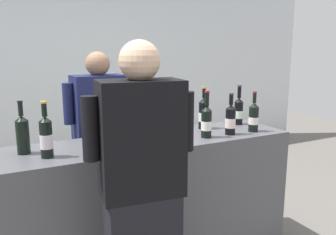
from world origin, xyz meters
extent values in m
cube|color=silver|center=(0.00, 2.60, 1.40)|extent=(8.00, 0.10, 2.80)
cube|color=#4C4C51|center=(0.00, 0.00, 0.50)|extent=(2.09, 0.55, 0.99)
cylinder|color=black|center=(-0.73, -0.08, 1.10)|extent=(0.07, 0.07, 0.22)
cone|color=black|center=(-0.73, -0.08, 1.23)|extent=(0.07, 0.07, 0.03)
cylinder|color=black|center=(-0.73, -0.08, 1.28)|extent=(0.03, 0.03, 0.08)
cylinder|color=#B79333|center=(-0.73, -0.08, 1.33)|extent=(0.03, 0.03, 0.01)
cylinder|color=silver|center=(-0.73, -0.08, 1.09)|extent=(0.07, 0.07, 0.09)
cylinder|color=black|center=(-0.45, -0.16, 1.10)|extent=(0.08, 0.08, 0.21)
cone|color=black|center=(-0.45, -0.16, 1.22)|extent=(0.08, 0.08, 0.03)
cylinder|color=black|center=(-0.45, -0.16, 1.28)|extent=(0.03, 0.03, 0.09)
cylinder|color=#333338|center=(-0.45, -0.16, 1.33)|extent=(0.03, 0.03, 0.01)
cylinder|color=black|center=(0.58, -0.13, 1.09)|extent=(0.08, 0.08, 0.20)
cone|color=black|center=(0.58, -0.13, 1.20)|extent=(0.08, 0.08, 0.03)
cylinder|color=black|center=(0.58, -0.13, 1.26)|extent=(0.03, 0.03, 0.08)
cylinder|color=#333338|center=(0.58, -0.13, 1.30)|extent=(0.04, 0.04, 0.01)
cylinder|color=beige|center=(0.58, -0.13, 1.08)|extent=(0.08, 0.08, 0.07)
cylinder|color=black|center=(0.80, -0.13, 1.09)|extent=(0.08, 0.08, 0.19)
cone|color=black|center=(0.80, -0.13, 1.20)|extent=(0.08, 0.08, 0.03)
cylinder|color=black|center=(0.80, -0.13, 1.26)|extent=(0.03, 0.03, 0.08)
cylinder|color=maroon|center=(0.80, -0.13, 1.30)|extent=(0.03, 0.03, 0.01)
cylinder|color=silver|center=(0.80, -0.13, 1.08)|extent=(0.08, 0.08, 0.06)
cylinder|color=black|center=(-0.85, 0.06, 1.10)|extent=(0.08, 0.08, 0.21)
cone|color=black|center=(-0.85, 0.06, 1.22)|extent=(0.08, 0.08, 0.03)
cylinder|color=black|center=(-0.85, 0.06, 1.27)|extent=(0.03, 0.03, 0.08)
cylinder|color=black|center=(-0.85, 0.06, 1.32)|extent=(0.03, 0.03, 0.01)
cylinder|color=black|center=(-0.05, -0.16, 1.09)|extent=(0.08, 0.08, 0.20)
cone|color=black|center=(-0.05, -0.16, 1.21)|extent=(0.08, 0.08, 0.03)
cylinder|color=black|center=(-0.05, -0.16, 1.26)|extent=(0.03, 0.03, 0.07)
cylinder|color=maroon|center=(-0.05, -0.16, 1.30)|extent=(0.03, 0.03, 0.01)
cylinder|color=silver|center=(-0.05, -0.16, 1.08)|extent=(0.08, 0.08, 0.06)
cylinder|color=black|center=(0.86, 0.13, 1.09)|extent=(0.07, 0.07, 0.19)
cone|color=black|center=(0.86, 0.13, 1.20)|extent=(0.07, 0.07, 0.03)
cylinder|color=black|center=(0.86, 0.13, 1.27)|extent=(0.03, 0.03, 0.10)
cylinder|color=#333338|center=(0.86, 0.13, 1.32)|extent=(0.04, 0.04, 0.01)
cylinder|color=silver|center=(0.86, 0.13, 1.08)|extent=(0.07, 0.07, 0.07)
cylinder|color=black|center=(-0.21, -0.01, 1.10)|extent=(0.08, 0.08, 0.21)
cone|color=black|center=(-0.21, -0.01, 1.22)|extent=(0.08, 0.08, 0.04)
cylinder|color=black|center=(-0.21, -0.01, 1.27)|extent=(0.03, 0.03, 0.08)
cylinder|color=maroon|center=(-0.21, -0.01, 1.32)|extent=(0.04, 0.04, 0.01)
cylinder|color=black|center=(0.37, -0.12, 1.09)|extent=(0.08, 0.08, 0.20)
cone|color=black|center=(0.37, -0.12, 1.21)|extent=(0.08, 0.08, 0.04)
cylinder|color=black|center=(0.37, -0.12, 1.28)|extent=(0.03, 0.03, 0.10)
cylinder|color=maroon|center=(0.37, -0.12, 1.33)|extent=(0.04, 0.04, 0.01)
cylinder|color=white|center=(0.37, -0.12, 1.08)|extent=(0.08, 0.08, 0.07)
cylinder|color=black|center=(0.51, 0.13, 1.10)|extent=(0.08, 0.08, 0.21)
cone|color=black|center=(0.51, 0.13, 1.23)|extent=(0.08, 0.08, 0.04)
cylinder|color=black|center=(0.51, 0.13, 1.28)|extent=(0.03, 0.03, 0.08)
cylinder|color=#B79333|center=(0.51, 0.13, 1.33)|extent=(0.03, 0.03, 0.01)
cylinder|color=silver|center=(0.51, 0.13, 1.09)|extent=(0.08, 0.08, 0.07)
cylinder|color=silver|center=(0.00, -0.06, 1.00)|extent=(0.07, 0.07, 0.00)
cylinder|color=silver|center=(0.00, -0.06, 1.04)|extent=(0.01, 0.01, 0.09)
ellipsoid|color=silver|center=(0.00, -0.06, 1.14)|extent=(0.07, 0.07, 0.10)
ellipsoid|color=maroon|center=(0.00, -0.06, 1.12)|extent=(0.05, 0.05, 0.04)
cube|color=black|center=(-0.23, 0.54, 0.43)|extent=(0.39, 0.26, 0.87)
cube|color=#191E47|center=(-0.23, 0.54, 1.15)|extent=(0.43, 0.26, 0.56)
sphere|color=#8C664C|center=(-0.23, 0.54, 1.51)|extent=(0.19, 0.19, 0.19)
cylinder|color=#191E47|center=(0.02, 0.55, 1.21)|extent=(0.08, 0.08, 0.32)
cylinder|color=#191E47|center=(-0.48, 0.53, 1.21)|extent=(0.08, 0.08, 0.32)
cube|color=black|center=(-0.35, -0.62, 1.19)|extent=(0.44, 0.29, 0.59)
sphere|color=#D8AD8C|center=(-0.35, -0.62, 1.57)|extent=(0.20, 0.20, 0.20)
cylinder|color=black|center=(-0.59, -0.59, 1.26)|extent=(0.08, 0.08, 0.31)
cylinder|color=black|center=(-0.10, -0.65, 1.26)|extent=(0.08, 0.08, 0.31)
cylinder|color=brown|center=(0.54, 1.18, 0.14)|extent=(0.34, 0.34, 0.29)
sphere|color=#2D6B33|center=(0.60, 1.26, 0.95)|extent=(0.39, 0.39, 0.39)
sphere|color=#2D6B33|center=(0.51, 1.12, 0.83)|extent=(0.43, 0.43, 0.43)
sphere|color=#2D6B33|center=(0.52, 1.21, 0.62)|extent=(0.35, 0.35, 0.35)
sphere|color=#2D6B33|center=(0.44, 1.20, 1.09)|extent=(0.40, 0.40, 0.40)
sphere|color=#2D6B33|center=(0.47, 1.12, 0.65)|extent=(0.44, 0.44, 0.44)
cylinder|color=#4C3823|center=(0.54, 1.18, 0.59)|extent=(0.05, 0.05, 0.60)
camera|label=1|loc=(-0.97, -2.15, 1.63)|focal=36.48mm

